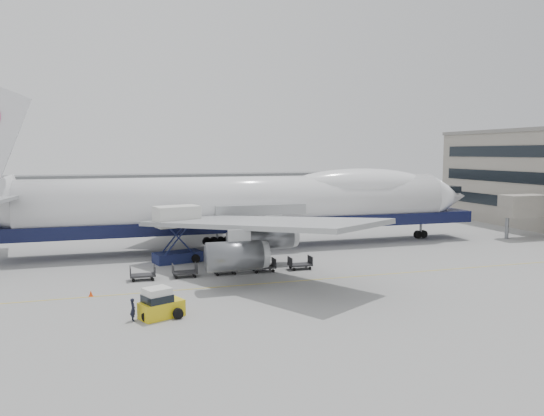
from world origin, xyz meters
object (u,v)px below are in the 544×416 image
object	(u,v)px
catering_truck	(177,231)
baggage_tug	(160,304)
airliner	(251,203)
ground_worker	(133,310)

from	to	relation	value
catering_truck	baggage_tug	distance (m)	19.78
airliner	baggage_tug	world-z (taller)	airliner
airliner	ground_worker	bearing A→B (deg)	-121.30
ground_worker	catering_truck	bearing A→B (deg)	-29.08
catering_truck	ground_worker	world-z (taller)	catering_truck
airliner	baggage_tug	xyz separation A→B (m)	(-13.60, -25.30, -4.64)
baggage_tug	airliner	bearing A→B (deg)	38.82
baggage_tug	catering_truck	bearing A→B (deg)	56.08
catering_truck	baggage_tug	world-z (taller)	catering_truck
airliner	catering_truck	distance (m)	11.76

